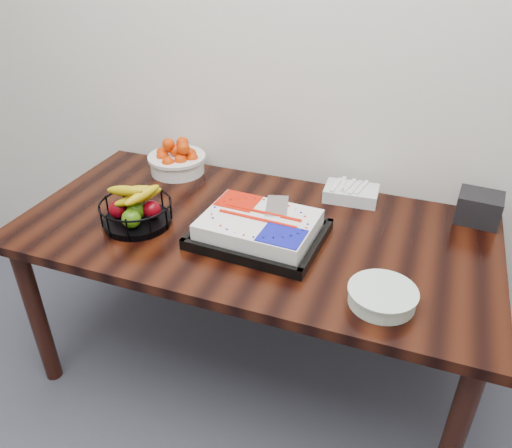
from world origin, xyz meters
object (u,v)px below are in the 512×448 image
(tangerine_bowl, at_px, (177,158))
(plate_stack, at_px, (382,296))
(cake_tray, at_px, (259,228))
(napkin_box, at_px, (479,208))
(table, at_px, (253,245))
(fruit_basket, at_px, (136,210))

(tangerine_bowl, bearing_deg, plate_stack, -30.61)
(cake_tray, xyz_separation_m, napkin_box, (0.75, 0.42, 0.01))
(table, relative_size, fruit_basket, 6.54)
(cake_tray, bearing_deg, table, 126.64)
(cake_tray, relative_size, plate_stack, 2.25)
(table, relative_size, napkin_box, 11.22)
(cake_tray, height_order, fruit_basket, fruit_basket)
(cake_tray, relative_size, napkin_box, 2.99)
(tangerine_bowl, bearing_deg, fruit_basket, -80.82)
(table, distance_m, cake_tray, 0.15)
(tangerine_bowl, distance_m, plate_stack, 1.19)
(cake_tray, distance_m, fruit_basket, 0.48)
(table, xyz_separation_m, napkin_box, (0.80, 0.35, 0.14))
(fruit_basket, bearing_deg, table, 17.67)
(table, height_order, plate_stack, plate_stack)
(table, bearing_deg, cake_tray, -53.36)
(tangerine_bowl, distance_m, napkin_box, 1.30)
(table, xyz_separation_m, cake_tray, (0.05, -0.07, 0.13))
(cake_tray, distance_m, napkin_box, 0.86)
(napkin_box, bearing_deg, plate_stack, -113.52)
(tangerine_bowl, bearing_deg, napkin_box, 0.82)
(table, height_order, fruit_basket, fruit_basket)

